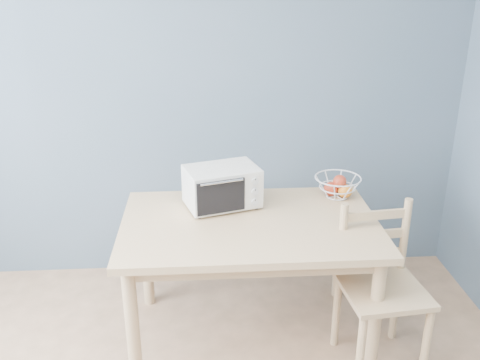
{
  "coord_description": "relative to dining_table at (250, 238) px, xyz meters",
  "views": [
    {
      "loc": [
        0.27,
        -1.18,
        2.05
      ],
      "look_at": [
        0.46,
        1.59,
        0.93
      ],
      "focal_mm": 40.0,
      "sensor_mm": 36.0,
      "label": 1
    }
  ],
  "objects": [
    {
      "name": "room",
      "position": [
        -0.51,
        -1.43,
        0.65
      ],
      "size": [
        4.01,
        4.51,
        2.61
      ],
      "color": "tan",
      "rests_on": "ground"
    },
    {
      "name": "dining_table",
      "position": [
        0.0,
        0.0,
        0.0
      ],
      "size": [
        1.4,
        0.9,
        0.75
      ],
      "color": "tan",
      "rests_on": "ground"
    },
    {
      "name": "toaster_oven",
      "position": [
        -0.16,
        0.2,
        0.23
      ],
      "size": [
        0.47,
        0.4,
        0.24
      ],
      "rotation": [
        0.0,
        0.0,
        0.3
      ],
      "color": "beige",
      "rests_on": "dining_table"
    },
    {
      "name": "fruit_basket",
      "position": [
        0.55,
        0.3,
        0.17
      ],
      "size": [
        0.36,
        0.36,
        0.14
      ],
      "rotation": [
        0.0,
        0.0,
        0.39
      ],
      "color": "silver",
      "rests_on": "dining_table"
    },
    {
      "name": "dining_chair",
      "position": [
        0.68,
        -0.24,
        -0.21
      ],
      "size": [
        0.46,
        0.46,
        0.89
      ],
      "rotation": [
        0.0,
        0.0,
        0.11
      ],
      "color": "tan",
      "rests_on": "ground"
    }
  ]
}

